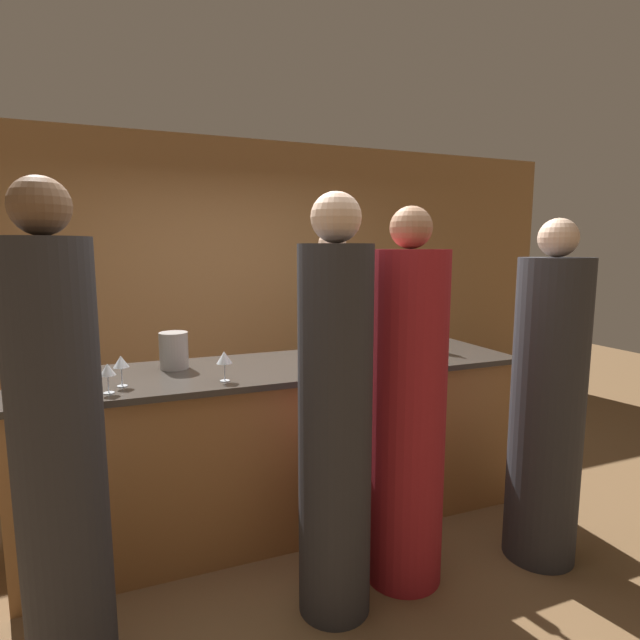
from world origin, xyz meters
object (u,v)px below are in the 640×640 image
(guest_1, at_px, (335,424))
(guest_2, at_px, (547,407))
(bartender, at_px, (332,349))
(wine_bottle_2, at_px, (435,335))
(wine_bottle_1, at_px, (411,335))
(wine_bottle_0, at_px, (401,350))
(ice_bucket, at_px, (174,350))
(guest_3, at_px, (406,414))
(guest_0, at_px, (60,459))

(guest_1, bearing_deg, guest_2, -1.97)
(bartender, height_order, wine_bottle_2, bartender)
(wine_bottle_1, height_order, wine_bottle_2, wine_bottle_1)
(guest_1, bearing_deg, wine_bottle_0, 38.08)
(ice_bucket, bearing_deg, guest_1, -58.58)
(bartender, distance_m, guest_2, 1.84)
(guest_1, distance_m, guest_3, 0.44)
(guest_2, bearing_deg, ice_bucket, 150.58)
(guest_1, xyz_separation_m, wine_bottle_0, (0.65, 0.51, 0.20))
(guest_1, distance_m, wine_bottle_2, 1.42)
(wine_bottle_0, distance_m, wine_bottle_2, 0.58)
(bartender, bearing_deg, wine_bottle_1, 104.66)
(guest_0, relative_size, guest_2, 1.05)
(guest_0, height_order, guest_2, guest_0)
(wine_bottle_1, relative_size, ice_bucket, 1.42)
(wine_bottle_2, bearing_deg, guest_3, -132.23)
(guest_0, xyz_separation_m, wine_bottle_1, (2.07, 0.85, 0.20))
(guest_0, bearing_deg, guest_2, -1.55)
(wine_bottle_1, distance_m, wine_bottle_2, 0.18)
(guest_1, relative_size, wine_bottle_0, 6.70)
(guest_3, bearing_deg, ice_bucket, 138.67)
(guest_3, distance_m, ice_bucket, 1.41)
(guest_2, relative_size, wine_bottle_1, 6.04)
(guest_3, bearing_deg, guest_0, -177.71)
(guest_2, height_order, guest_3, guest_3)
(guest_1, height_order, wine_bottle_2, guest_1)
(guest_2, distance_m, guest_3, 0.82)
(guest_0, relative_size, guest_1, 1.01)
(guest_0, xyz_separation_m, wine_bottle_0, (1.78, 0.49, 0.19))
(guest_1, relative_size, guest_3, 1.02)
(bartender, relative_size, wine_bottle_2, 6.09)
(guest_0, xyz_separation_m, ice_bucket, (0.52, 0.98, 0.19))
(ice_bucket, bearing_deg, bartender, 28.48)
(bartender, distance_m, guest_1, 1.86)
(guest_3, relative_size, wine_bottle_0, 6.56)
(bartender, distance_m, wine_bottle_1, 0.91)
(bartender, relative_size, guest_3, 0.97)
(bartender, xyz_separation_m, ice_bucket, (-1.33, -0.72, 0.23))
(guest_3, height_order, wine_bottle_1, guest_3)
(bartender, bearing_deg, ice_bucket, 28.48)
(guest_0, distance_m, guest_2, 2.37)
(guest_0, distance_m, wine_bottle_1, 2.25)
(wine_bottle_2, bearing_deg, guest_0, -159.94)
(bartender, height_order, guest_0, guest_0)
(guest_3, bearing_deg, guest_1, -168.96)
(bartender, xyz_separation_m, guest_3, (-0.29, -1.64, -0.00))
(guest_3, bearing_deg, bartender, 80.09)
(guest_2, relative_size, guest_3, 0.98)
(bartender, bearing_deg, guest_3, 80.09)
(wine_bottle_2, bearing_deg, wine_bottle_1, 171.57)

